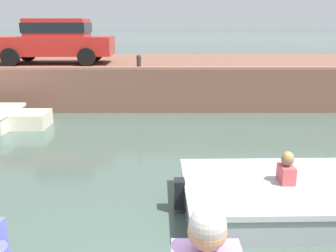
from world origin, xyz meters
TOP-DOWN VIEW (x-y plane):
  - ground_plane at (0.00, 4.62)m, footprint 400.00×400.00m
  - far_quay_wall at (0.00, 12.24)m, footprint 60.00×6.00m
  - far_wall_coping at (0.00, 9.36)m, footprint 60.00×0.24m
  - car_left_inner_red at (-4.20, 11.17)m, footprint 4.11×1.99m
  - mooring_bollard_mid at (-1.17, 9.49)m, footprint 0.15×0.15m

SIDE VIEW (x-z plane):
  - ground_plane at x=0.00m, z-range 0.00..0.00m
  - far_quay_wall at x=0.00m, z-range 0.00..1.36m
  - far_wall_coping at x=0.00m, z-range 1.36..1.44m
  - mooring_bollard_mid at x=-1.17m, z-range 1.38..1.82m
  - car_left_inner_red at x=-4.20m, z-range 1.44..2.98m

